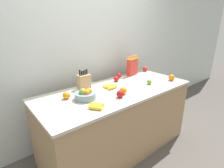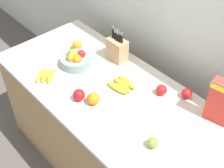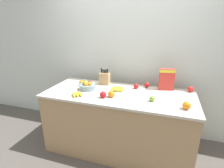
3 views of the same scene
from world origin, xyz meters
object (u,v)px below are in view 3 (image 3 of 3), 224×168
(knife_block, at_px, (105,78))
(cereal_box, at_px, (167,79))
(orange_front_center, at_px, (111,94))
(orange_near_bowl, at_px, (187,105))
(orange_mid_right, at_px, (82,83))
(apple_by_knife_block, at_px, (152,99))
(apple_rightmost, at_px, (103,95))
(apple_rear, at_px, (191,89))
(banana_bunch_left, at_px, (118,89))
(apple_near_bananas, at_px, (136,86))
(apple_front, at_px, (147,85))
(banana_bunch_right, at_px, (77,94))
(fruit_bowl, at_px, (87,86))

(knife_block, xyz_separation_m, cereal_box, (0.91, 0.05, 0.07))
(orange_front_center, bearing_deg, orange_near_bowl, -4.25)
(knife_block, bearing_deg, cereal_box, 3.01)
(knife_block, bearing_deg, orange_mid_right, -154.05)
(apple_by_knife_block, xyz_separation_m, orange_near_bowl, (0.38, -0.10, 0.01))
(apple_rightmost, height_order, apple_rear, apple_rightmost)
(orange_near_bowl, bearing_deg, orange_mid_right, 166.04)
(apple_rightmost, xyz_separation_m, apple_rear, (1.07, 0.56, -0.00))
(cereal_box, xyz_separation_m, apple_rear, (0.33, 0.01, -0.12))
(banana_bunch_left, distance_m, apple_near_bananas, 0.28)
(apple_front, height_order, orange_near_bowl, orange_near_bowl)
(apple_rightmost, bearing_deg, cereal_box, 36.30)
(cereal_box, height_order, orange_mid_right, cereal_box)
(knife_block, xyz_separation_m, orange_front_center, (0.26, -0.45, -0.05))
(orange_front_center, distance_m, orange_near_bowl, 0.89)
(apple_rightmost, xyz_separation_m, apple_near_bananas, (0.34, 0.46, -0.00))
(apple_near_bananas, bearing_deg, apple_rear, 7.79)
(orange_near_bowl, height_order, orange_mid_right, orange_near_bowl)
(apple_by_knife_block, bearing_deg, banana_bunch_right, -172.78)
(orange_near_bowl, bearing_deg, knife_block, 155.69)
(banana_bunch_left, bearing_deg, apple_by_knife_block, -24.21)
(orange_near_bowl, bearing_deg, orange_front_center, 175.75)
(apple_by_knife_block, bearing_deg, banana_bunch_left, 155.79)
(fruit_bowl, distance_m, apple_near_bananas, 0.70)
(knife_block, distance_m, orange_near_bowl, 1.25)
(fruit_bowl, xyz_separation_m, apple_rear, (1.39, 0.35, -0.01))
(apple_rear, relative_size, apple_by_knife_block, 1.16)
(banana_bunch_left, height_order, apple_near_bananas, apple_near_bananas)
(knife_block, distance_m, apple_by_knife_block, 0.87)
(banana_bunch_left, xyz_separation_m, apple_rightmost, (-0.11, -0.30, 0.02))
(orange_mid_right, bearing_deg, apple_front, 12.45)
(fruit_bowl, xyz_separation_m, apple_rightmost, (0.32, -0.21, -0.01))
(orange_mid_right, bearing_deg, orange_near_bowl, -13.96)
(apple_front, xyz_separation_m, orange_mid_right, (-0.95, -0.21, 0.00))
(apple_front, distance_m, orange_mid_right, 0.97)
(banana_bunch_right, relative_size, orange_mid_right, 2.54)
(knife_block, height_order, orange_near_bowl, knife_block)
(fruit_bowl, relative_size, banana_bunch_right, 1.14)
(knife_block, height_order, apple_front, knife_block)
(banana_bunch_left, height_order, orange_mid_right, orange_mid_right)
(fruit_bowl, relative_size, apple_near_bananas, 3.08)
(banana_bunch_left, xyz_separation_m, banana_bunch_right, (-0.45, -0.34, -0.00))
(orange_front_center, bearing_deg, apple_front, 52.97)
(apple_front, relative_size, apple_near_bananas, 0.98)
(apple_rear, relative_size, orange_front_center, 0.92)
(orange_near_bowl, bearing_deg, apple_by_knife_block, 165.78)
(apple_by_knife_block, relative_size, orange_mid_right, 0.84)
(apple_rear, xyz_separation_m, orange_front_center, (-0.98, -0.51, 0.00))
(knife_block, relative_size, apple_near_bananas, 3.68)
(apple_front, distance_m, apple_near_bananas, 0.17)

